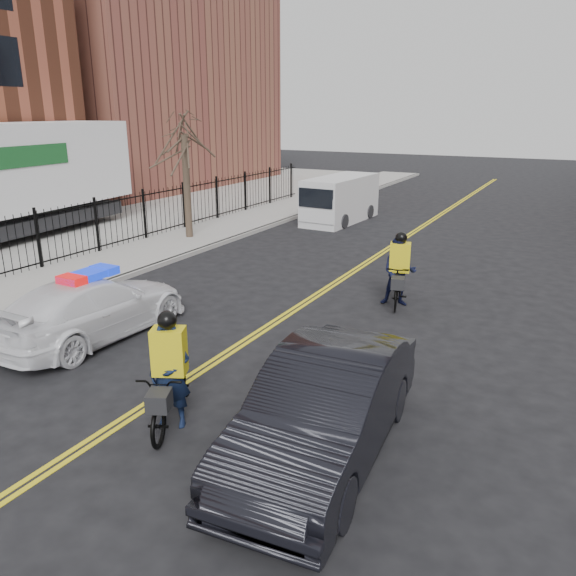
# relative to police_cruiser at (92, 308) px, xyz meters

# --- Properties ---
(ground) EXTENTS (120.00, 120.00, 0.00)m
(ground) POSITION_rel_police_cruiser_xyz_m (3.25, -0.78, -0.72)
(ground) COLOR black
(ground) RESTS_ON ground
(center_line_left) EXTENTS (0.10, 60.00, 0.01)m
(center_line_left) POSITION_rel_police_cruiser_xyz_m (3.17, 7.22, -0.71)
(center_line_left) COLOR yellow
(center_line_left) RESTS_ON ground
(center_line_right) EXTENTS (0.10, 60.00, 0.01)m
(center_line_right) POSITION_rel_police_cruiser_xyz_m (3.33, 7.22, -0.71)
(center_line_right) COLOR yellow
(center_line_right) RESTS_ON ground
(sidewalk) EXTENTS (3.00, 60.00, 0.15)m
(sidewalk) POSITION_rel_police_cruiser_xyz_m (-4.25, 7.22, -0.64)
(sidewalk) COLOR gray
(sidewalk) RESTS_ON ground
(curb) EXTENTS (0.20, 60.00, 0.15)m
(curb) POSITION_rel_police_cruiser_xyz_m (-2.75, 7.22, -0.64)
(curb) COLOR gray
(curb) RESTS_ON ground
(iron_fence) EXTENTS (0.12, 28.00, 2.00)m
(iron_fence) POSITION_rel_police_cruiser_xyz_m (-5.75, 7.22, 0.28)
(iron_fence) COLOR black
(iron_fence) RESTS_ON ground
(warehouse_far) EXTENTS (14.00, 18.00, 14.00)m
(warehouse_far) POSITION_rel_police_cruiser_xyz_m (-19.75, 23.22, 6.28)
(warehouse_far) COLOR brown
(warehouse_far) RESTS_ON ground
(street_tree) EXTENTS (3.20, 3.20, 4.80)m
(street_tree) POSITION_rel_police_cruiser_xyz_m (-4.35, 9.22, 2.82)
(street_tree) COLOR #3B2D22
(street_tree) RESTS_ON sidewalk
(police_cruiser) EXTENTS (2.06, 4.93, 1.59)m
(police_cruiser) POSITION_rel_police_cruiser_xyz_m (0.00, 0.00, 0.00)
(police_cruiser) COLOR white
(police_cruiser) RESTS_ON ground
(dark_sedan) EXTENTS (2.09, 5.02, 1.62)m
(dark_sedan) POSITION_rel_police_cruiser_xyz_m (6.66, -1.78, 0.09)
(dark_sedan) COLOR black
(dark_sedan) RESTS_ON ground
(cargo_van) EXTENTS (2.12, 5.08, 2.09)m
(cargo_van) POSITION_rel_police_cruiser_xyz_m (-0.58, 15.74, 0.30)
(cargo_van) COLOR silver
(cargo_van) RESTS_ON ground
(cyclist_near) EXTENTS (1.52, 2.17, 2.02)m
(cyclist_near) POSITION_rel_police_cruiser_xyz_m (4.08, -2.17, -0.02)
(cyclist_near) COLOR black
(cyclist_near) RESTS_ON ground
(cyclist_far) EXTENTS (1.06, 2.07, 2.02)m
(cyclist_far) POSITION_rel_police_cruiser_xyz_m (5.53, 5.46, 0.08)
(cyclist_far) COLOR black
(cyclist_far) RESTS_ON ground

